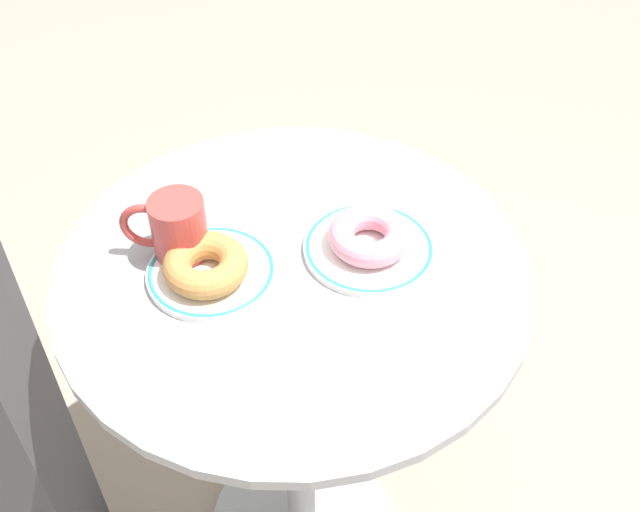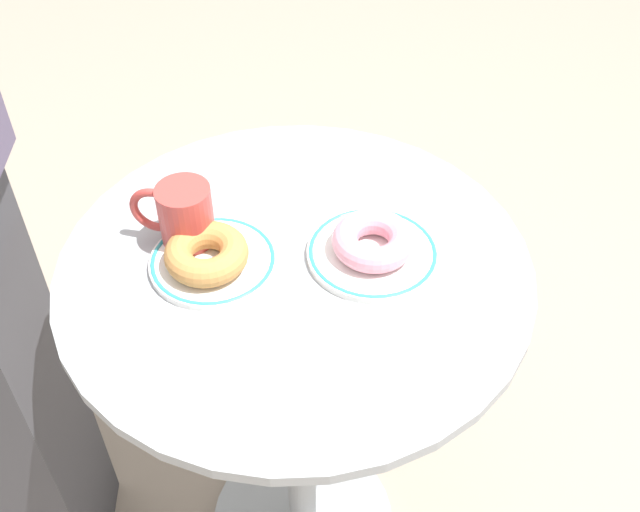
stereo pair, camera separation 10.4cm
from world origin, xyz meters
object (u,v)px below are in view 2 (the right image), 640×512
at_px(coffee_mug, 183,216).
at_px(donut_pink_frosted, 373,240).
at_px(plate_left, 213,261).
at_px(donut_old_fashioned, 206,254).
at_px(cafe_table, 298,376).
at_px(plate_right, 372,253).

bearing_deg(coffee_mug, donut_pink_frosted, -25.26).
distance_m(plate_left, donut_old_fashioned, 0.03).
xyz_separation_m(cafe_table, coffee_mug, (-0.13, 0.09, 0.31)).
relative_size(donut_old_fashioned, coffee_mug, 1.03).
xyz_separation_m(donut_old_fashioned, donut_pink_frosted, (0.23, -0.05, -0.00)).
bearing_deg(plate_left, donut_old_fashioned, -135.45).
height_order(plate_left, donut_pink_frosted, donut_pink_frosted).
bearing_deg(coffee_mug, plate_left, -65.70).
xyz_separation_m(plate_left, plate_right, (0.22, -0.06, 0.00)).
xyz_separation_m(cafe_table, donut_pink_frosted, (0.11, -0.02, 0.29)).
bearing_deg(donut_old_fashioned, plate_left, 44.55).
relative_size(cafe_table, donut_pink_frosted, 6.70).
xyz_separation_m(plate_left, donut_old_fashioned, (-0.01, -0.01, 0.03)).
height_order(cafe_table, plate_left, plate_left).
height_order(donut_old_fashioned, donut_pink_frosted, donut_old_fashioned).
relative_size(cafe_table, coffee_mug, 6.91).
bearing_deg(donut_old_fashioned, coffee_mug, 104.19).
relative_size(donut_old_fashioned, donut_pink_frosted, 1.00).
distance_m(plate_right, donut_old_fashioned, 0.23).
bearing_deg(donut_old_fashioned, plate_right, -12.39).
bearing_deg(plate_right, donut_old_fashioned, 167.61).
height_order(cafe_table, plate_right, plate_right).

